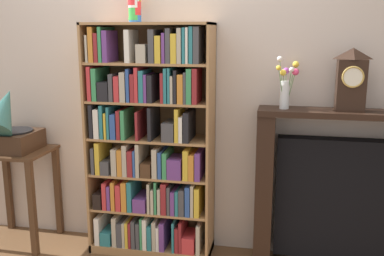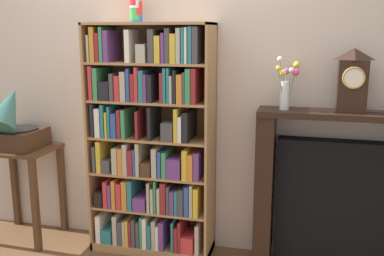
{
  "view_description": "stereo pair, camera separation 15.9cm",
  "coord_description": "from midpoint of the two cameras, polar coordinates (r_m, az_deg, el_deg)",
  "views": [
    {
      "loc": [
        0.92,
        -2.89,
        1.63
      ],
      "look_at": [
        0.31,
        0.1,
        0.96
      ],
      "focal_mm": 41.56,
      "sensor_mm": 36.0,
      "label": 1
    },
    {
      "loc": [
        1.07,
        -2.86,
        1.63
      ],
      "look_at": [
        0.31,
        0.1,
        0.96
      ],
      "focal_mm": 41.56,
      "sensor_mm": 36.0,
      "label": 2
    }
  ],
  "objects": [
    {
      "name": "bookshelf",
      "position": [
        3.24,
        -3.98,
        -2.58
      ],
      "size": [
        0.9,
        0.31,
        1.69
      ],
      "color": "#A87A4C",
      "rests_on": "ground"
    },
    {
      "name": "side_table_left",
      "position": [
        3.72,
        -19.78,
        -5.48
      ],
      "size": [
        0.51,
        0.44,
        0.74
      ],
      "color": "#472D1C",
      "rests_on": "ground"
    },
    {
      "name": "flower_vase",
      "position": [
        3.02,
        13.48,
        5.27
      ],
      "size": [
        0.15,
        0.16,
        0.35
      ],
      "color": "silver",
      "rests_on": "fireplace_mantel"
    },
    {
      "name": "mantel_clock",
      "position": [
        3.03,
        21.33,
        5.69
      ],
      "size": [
        0.18,
        0.14,
        0.41
      ],
      "color": "black",
      "rests_on": "fireplace_mantel"
    },
    {
      "name": "wall_back",
      "position": [
        3.3,
        -0.44,
        6.63
      ],
      "size": [
        5.06,
        0.08,
        2.6
      ],
      "primitive_type": "cube",
      "color": "beige",
      "rests_on": "ground"
    },
    {
      "name": "gramophone",
      "position": [
        3.58,
        -20.74,
        0.58
      ],
      "size": [
        0.33,
        0.48,
        0.53
      ],
      "color": "#382316",
      "rests_on": "side_table_left"
    },
    {
      "name": "cup_stack",
      "position": [
        3.22,
        -5.75,
        15.44
      ],
      "size": [
        0.09,
        0.09,
        0.24
      ],
      "color": "blue",
      "rests_on": "bookshelf"
    },
    {
      "name": "ground_plane",
      "position": [
        3.46,
        -4.16,
        -15.98
      ],
      "size": [
        8.06,
        6.4,
        0.02
      ],
      "primitive_type": "cube",
      "color": "brown"
    },
    {
      "name": "fireplace_mantel",
      "position": [
        3.23,
        20.12,
        -8.02
      ],
      "size": [
        1.17,
        0.26,
        1.12
      ],
      "color": "black",
      "rests_on": "ground"
    }
  ]
}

